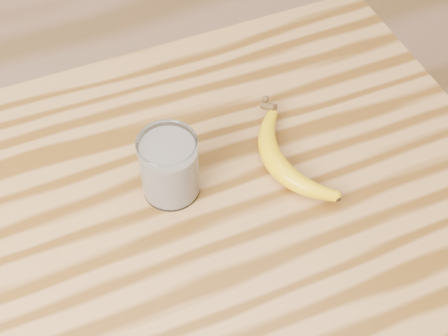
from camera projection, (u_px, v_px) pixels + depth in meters
name	position (u px, v px, depth m)	size (l,w,h in m)	color
table	(147.00, 283.00, 1.02)	(1.20, 0.80, 0.90)	#9E6E3A
smoothie_glass	(169.00, 167.00, 0.94)	(0.09, 0.09, 0.11)	white
banana	(276.00, 164.00, 0.99)	(0.10, 0.28, 0.03)	#D9A706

